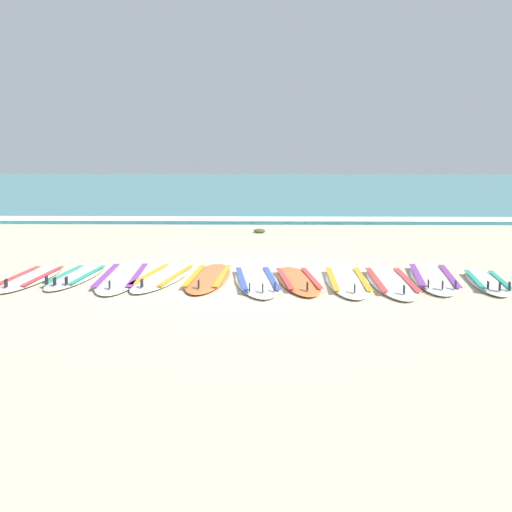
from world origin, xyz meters
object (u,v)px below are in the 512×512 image
Objects in this scene: surfboard_3 at (163,277)px; surfboard_6 at (298,280)px; surfboard_9 at (433,277)px; surfboard_4 at (209,277)px; surfboard_7 at (347,281)px; surfboard_10 at (487,282)px; surfboard_0 at (31,278)px; surfboard_8 at (391,281)px; surfboard_2 at (122,277)px; surfboard_5 at (256,280)px; surfboard_1 at (76,277)px.

surfboard_3 is 2.03m from surfboard_6.
surfboard_3 is 0.91× the size of surfboard_9.
surfboard_4 is 2.06m from surfboard_7.
surfboard_10 is at bearing -0.90° from surfboard_7.
surfboard_3 is at bearing 3.45° from surfboard_0.
surfboard_6 and surfboard_8 have the same top height.
surfboard_2 is at bearing 177.24° from surfboard_10.
surfboard_1 is at bearing 175.12° from surfboard_5.
surfboard_6 is 0.90× the size of surfboard_8.
surfboard_3 is at bearing 176.77° from surfboard_10.
surfboard_10 is at bearing -24.17° from surfboard_9.
surfboard_10 is (0.69, -0.31, 0.00)m from surfboard_9.
surfboard_2 is at bearing 4.70° from surfboard_0.
surfboard_0 and surfboard_4 have the same top height.
surfboard_9 is at bearing 0.57° from surfboard_1.
surfboard_10 is (6.71, -0.15, 0.00)m from surfboard_0.
surfboard_4 is 2.69m from surfboard_8.
surfboard_9 is (1.32, 0.28, 0.00)m from surfboard_7.
surfboard_9 is at bearing 24.75° from surfboard_8.
surfboard_6 and surfboard_9 have the same top height.
surfboard_0 is at bearing -175.30° from surfboard_2.
surfboard_1 is 3.34m from surfboard_6.
surfboard_6 is (1.33, -0.19, 0.00)m from surfboard_4.
surfboard_4 is at bearing -0.65° from surfboard_2.
surfboard_3 is 2.74m from surfboard_7.
surfboard_1 is 2.00m from surfboard_4.
surfboard_0 is 0.81× the size of surfboard_2.
surfboard_1 is 0.85× the size of surfboard_7.
surfboard_3 is 1.00× the size of surfboard_4.
surfboard_1 and surfboard_9 have the same top height.
surfboard_0 and surfboard_3 have the same top height.
surfboard_2 is 3.99m from surfboard_8.
surfboard_3 is (0.62, 0.01, 0.00)m from surfboard_2.
surfboard_7 is (4.05, -0.23, -0.00)m from surfboard_1.
surfboard_8 is 0.76m from surfboard_9.
surfboard_5 is 0.61m from surfboard_6.
surfboard_9 is at bearing 7.12° from surfboard_6.
surfboard_3 is 0.96× the size of surfboard_8.
surfboard_8 is at bearing -3.83° from surfboard_2.
surfboard_3 and surfboard_10 have the same top height.
surfboard_8 and surfboard_9 have the same top height.
surfboard_3 is at bearing -179.38° from surfboard_9.
surfboard_6 is 1.35m from surfboard_8.
surfboard_1 and surfboard_7 have the same top height.
surfboard_4 is 0.99× the size of surfboard_7.
surfboard_0 and surfboard_5 have the same top height.
surfboard_5 is 1.02× the size of surfboard_7.
surfboard_4 is 4.07m from surfboard_10.
surfboard_3 is at bearing 175.33° from surfboard_8.
surfboard_9 is at bearing 0.64° from surfboard_2.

